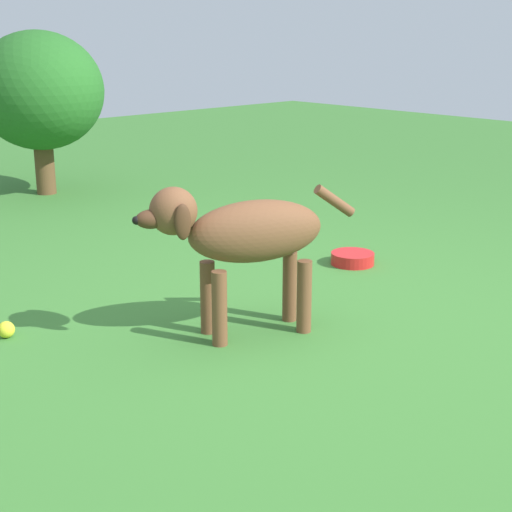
% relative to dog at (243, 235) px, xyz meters
% --- Properties ---
extents(ground, '(14.00, 14.00, 0.00)m').
position_rel_dog_xyz_m(ground, '(-0.21, -0.26, -0.40)').
color(ground, '#38722D').
extents(dog, '(0.42, 0.86, 0.61)m').
position_rel_dog_xyz_m(dog, '(0.00, 0.00, 0.00)').
color(dog, brown).
rests_on(dog, ground).
extents(tennis_ball_1, '(0.07, 0.07, 0.07)m').
position_rel_dog_xyz_m(tennis_ball_1, '(0.60, 0.70, -0.37)').
color(tennis_ball_1, yellow).
rests_on(tennis_ball_1, ground).
extents(water_bowl, '(0.22, 0.22, 0.06)m').
position_rel_dog_xyz_m(water_bowl, '(0.31, -1.04, -0.37)').
color(water_bowl, red).
rests_on(water_bowl, ground).
extents(shrub_near, '(0.97, 0.87, 1.14)m').
position_rel_dog_xyz_m(shrub_near, '(2.96, -0.77, 0.32)').
color(shrub_near, brown).
rests_on(shrub_near, ground).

